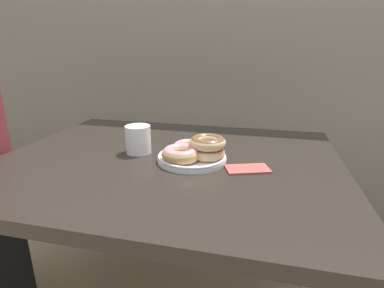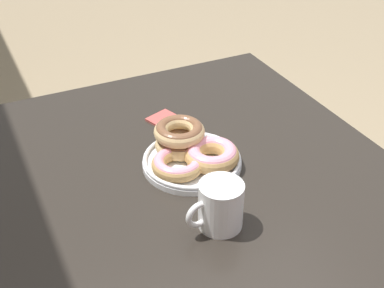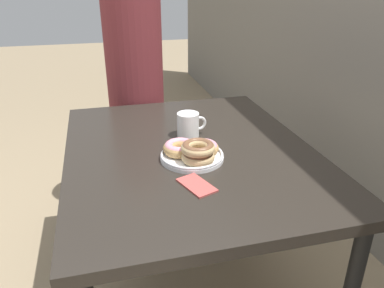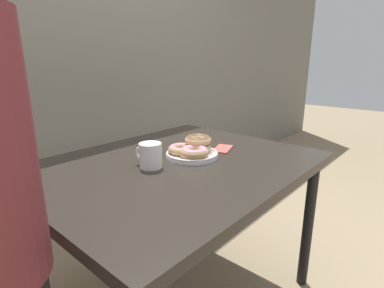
% 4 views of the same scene
% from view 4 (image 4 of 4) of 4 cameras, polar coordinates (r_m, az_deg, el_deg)
% --- Properties ---
extents(wall_back, '(8.00, 0.05, 2.60)m').
position_cam_4_polar(wall_back, '(2.04, -25.16, 18.98)').
color(wall_back, slate).
rests_on(wall_back, ground_plane).
extents(dining_table, '(1.16, 0.93, 0.72)m').
position_cam_4_polar(dining_table, '(1.30, -3.06, -6.18)').
color(dining_table, '#28231E').
rests_on(dining_table, ground_plane).
extents(donut_plate, '(0.25, 0.24, 0.09)m').
position_cam_4_polar(donut_plate, '(1.32, 0.16, -0.96)').
color(donut_plate, white).
rests_on(donut_plate, dining_table).
extents(coffee_mug, '(0.09, 0.13, 0.10)m').
position_cam_4_polar(coffee_mug, '(1.20, -7.99, -2.10)').
color(coffee_mug, white).
rests_on(coffee_mug, dining_table).
extents(napkin, '(0.15, 0.11, 0.01)m').
position_cam_4_polar(napkin, '(1.45, 5.87, -0.89)').
color(napkin, '#BC4C47').
rests_on(napkin, dining_table).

